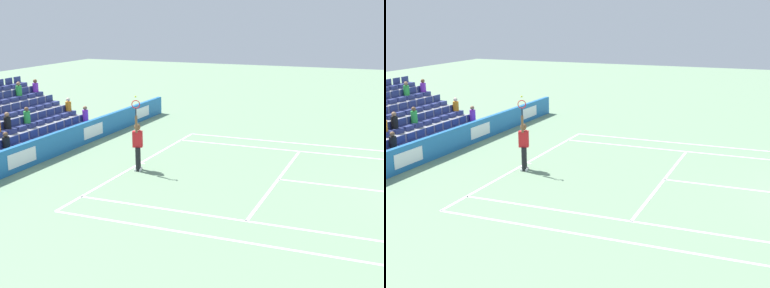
{
  "view_description": "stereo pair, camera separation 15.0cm",
  "coord_description": "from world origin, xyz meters",
  "views": [
    {
      "loc": [
        17.44,
        -2.75,
        5.74
      ],
      "look_at": [
        0.42,
        -9.53,
        1.1
      ],
      "focal_mm": 48.65,
      "sensor_mm": 36.0,
      "label": 1
    },
    {
      "loc": [
        17.39,
        -2.62,
        5.74
      ],
      "look_at": [
        0.42,
        -9.53,
        1.1
      ],
      "focal_mm": 48.65,
      "sensor_mm": 36.0,
      "label": 2
    }
  ],
  "objects": [
    {
      "name": "sponsor_barrier",
      "position": [
        -0.0,
        -15.65,
        0.48
      ],
      "size": [
        19.66,
        0.22,
        0.97
      ],
      "color": "#1E66AD",
      "rests_on": "ground"
    },
    {
      "name": "line_baseline",
      "position": [
        0.0,
        -11.89,
        0.0
      ],
      "size": [
        10.97,
        0.1,
        0.01
      ],
      "primitive_type": "cube",
      "color": "white",
      "rests_on": "ground"
    },
    {
      "name": "line_doubles_sideline_right",
      "position": [
        -5.49,
        -5.95,
        0.0
      ],
      "size": [
        0.1,
        11.89,
        0.01
      ],
      "primitive_type": "cube",
      "color": "white",
      "rests_on": "ground"
    },
    {
      "name": "line_centre_service",
      "position": [
        0.0,
        -3.2,
        0.0
      ],
      "size": [
        0.1,
        6.4,
        0.01
      ],
      "primitive_type": "cube",
      "color": "white",
      "rests_on": "ground"
    },
    {
      "name": "line_singles_sideline_right",
      "position": [
        -4.12,
        -5.95,
        0.0
      ],
      "size": [
        0.1,
        11.89,
        0.01
      ],
      "primitive_type": "cube",
      "color": "white",
      "rests_on": "ground"
    },
    {
      "name": "line_service",
      "position": [
        0.0,
        -6.4,
        0.0
      ],
      "size": [
        8.23,
        0.1,
        0.01
      ],
      "primitive_type": "cube",
      "color": "white",
      "rests_on": "ground"
    },
    {
      "name": "line_singles_sideline_left",
      "position": [
        4.12,
        -5.95,
        0.0
      ],
      "size": [
        0.1,
        11.89,
        0.01
      ],
      "primitive_type": "cube",
      "color": "white",
      "rests_on": "ground"
    },
    {
      "name": "line_doubles_sideline_left",
      "position": [
        5.49,
        -5.95,
        0.0
      ],
      "size": [
        0.1,
        11.89,
        0.01
      ],
      "primitive_type": "cube",
      "color": "white",
      "rests_on": "ground"
    },
    {
      "name": "tennis_player",
      "position": [
        0.85,
        -11.53,
        0.99
      ],
      "size": [
        0.54,
        0.43,
        2.85
      ],
      "color": "black",
      "rests_on": "ground"
    },
    {
      "name": "line_centre_mark",
      "position": [
        0.0,
        -11.79,
        0.0
      ],
      "size": [
        0.1,
        0.2,
        0.01
      ],
      "primitive_type": "cube",
      "color": "white",
      "rests_on": "ground"
    }
  ]
}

